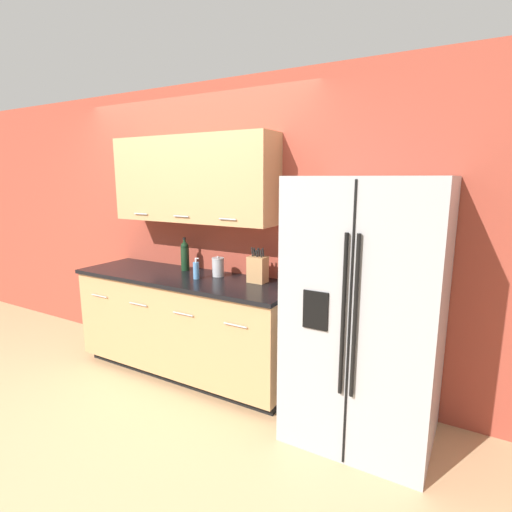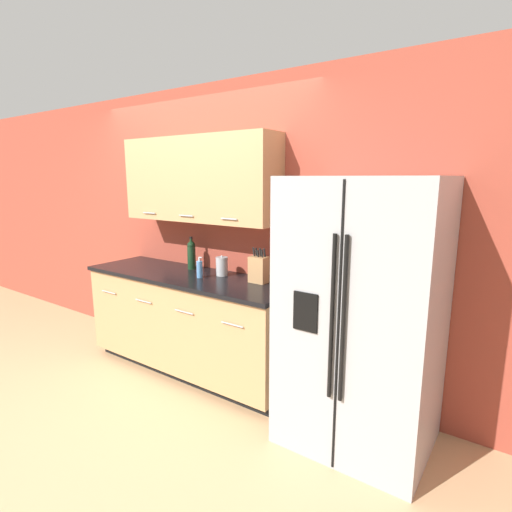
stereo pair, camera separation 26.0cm
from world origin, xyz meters
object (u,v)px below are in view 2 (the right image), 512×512
(refrigerator, at_px, (362,315))
(knife_block, at_px, (259,269))
(wine_bottle, at_px, (191,254))
(steel_canister, at_px, (222,266))
(soap_dispenser, at_px, (200,269))

(refrigerator, relative_size, knife_block, 6.07)
(refrigerator, distance_m, knife_block, 0.99)
(wine_bottle, relative_size, steel_canister, 1.71)
(refrigerator, height_order, wine_bottle, refrigerator)
(knife_block, height_order, steel_canister, knife_block)
(knife_block, distance_m, steel_canister, 0.41)
(refrigerator, bearing_deg, soap_dispenser, 178.34)
(knife_block, relative_size, soap_dispenser, 1.59)
(knife_block, bearing_deg, wine_bottle, 176.91)
(soap_dispenser, height_order, steel_canister, soap_dispenser)
(knife_block, distance_m, soap_dispenser, 0.54)
(refrigerator, xyz_separation_m, knife_block, (-0.96, 0.21, 0.14))
(refrigerator, relative_size, soap_dispenser, 9.65)
(steel_canister, bearing_deg, soap_dispenser, -122.13)
(wine_bottle, xyz_separation_m, soap_dispenser, (0.29, -0.21, -0.06))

